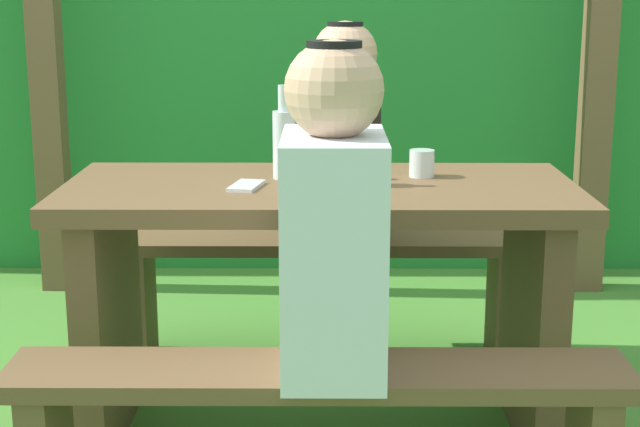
{
  "coord_description": "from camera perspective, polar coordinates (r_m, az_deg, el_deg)",
  "views": [
    {
      "loc": [
        0.01,
        -2.57,
        1.26
      ],
      "look_at": [
        0.0,
        0.0,
        0.65
      ],
      "focal_mm": 53.8,
      "sensor_mm": 36.0,
      "label": 1
    }
  ],
  "objects": [
    {
      "name": "drinking_glass",
      "position": [
        2.72,
        6.07,
        2.98
      ],
      "size": [
        0.07,
        0.07,
        0.08
      ],
      "primitive_type": "cylinder",
      "color": "silver",
      "rests_on": "picnic_table"
    },
    {
      "name": "pergola_post_left",
      "position": [
        4.12,
        -15.99,
        8.59
      ],
      "size": [
        0.12,
        0.12,
        1.92
      ],
      "primitive_type": "cube",
      "color": "brown",
      "rests_on": "ground_plane"
    },
    {
      "name": "picnic_table",
      "position": [
        2.68,
        0.0,
        -3.15
      ],
      "size": [
        1.4,
        0.64,
        0.74
      ],
      "color": "brown",
      "rests_on": "ground_plane"
    },
    {
      "name": "bench_far",
      "position": [
        3.28,
        0.06,
        -3.48
      ],
      "size": [
        1.4,
        0.24,
        0.44
      ],
      "color": "brown",
      "rests_on": "ground_plane"
    },
    {
      "name": "bottle_right",
      "position": [
        2.68,
        -2.15,
        4.34
      ],
      "size": [
        0.06,
        0.06,
        0.26
      ],
      "color": "silver",
      "rests_on": "picnic_table"
    },
    {
      "name": "cell_phone",
      "position": [
        2.57,
        -4.41,
        1.65
      ],
      "size": [
        0.1,
        0.15,
        0.01
      ],
      "primitive_type": "cube",
      "rotation": [
        0.0,
        0.0,
        -0.2
      ],
      "color": "silver",
      "rests_on": "picnic_table"
    },
    {
      "name": "hedge_backdrop",
      "position": [
        4.61,
        0.15,
        11.06
      ],
      "size": [
        6.4,
        0.76,
        2.16
      ],
      "primitive_type": "cube",
      "color": "#258232",
      "rests_on": "ground_plane"
    },
    {
      "name": "bottle_left",
      "position": [
        2.58,
        1.13,
        3.55
      ],
      "size": [
        0.06,
        0.06,
        0.21
      ],
      "color": "silver",
      "rests_on": "picnic_table"
    },
    {
      "name": "person_white_shirt",
      "position": [
        2.06,
        0.81,
        -0.5
      ],
      "size": [
        0.25,
        0.35,
        0.72
      ],
      "color": "silver",
      "rests_on": "bench_near"
    },
    {
      "name": "person_black_coat",
      "position": [
        3.17,
        1.47,
        4.38
      ],
      "size": [
        0.25,
        0.35,
        0.72
      ],
      "color": "black",
      "rests_on": "bench_far"
    },
    {
      "name": "pergola_post_right",
      "position": [
        4.11,
        16.25,
        8.57
      ],
      "size": [
        0.12,
        0.12,
        1.92
      ],
      "primitive_type": "cube",
      "color": "brown",
      "rests_on": "ground_plane"
    },
    {
      "name": "bench_near",
      "position": [
        2.21,
        -0.09,
        -12.04
      ],
      "size": [
        1.4,
        0.24,
        0.44
      ],
      "color": "brown",
      "rests_on": "ground_plane"
    }
  ]
}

